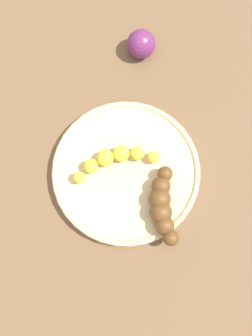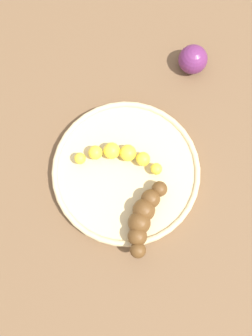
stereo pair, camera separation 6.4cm
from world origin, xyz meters
The scene contains 5 objects.
ground_plane centered at (0.00, 0.00, 0.00)m, with size 2.40×2.40×0.00m, color brown.
fruit_bowl centered at (0.00, 0.00, 0.01)m, with size 0.25×0.25×0.02m.
banana_yellow centered at (0.03, 0.01, 0.03)m, with size 0.07×0.14×0.03m.
banana_overripe centered at (-0.08, -0.01, 0.04)m, with size 0.11×0.08×0.04m.
plum_purple centered at (0.17, -0.16, 0.03)m, with size 0.05×0.05×0.05m, color #662659.
Camera 2 is at (-0.15, 0.04, 0.66)m, focal length 42.32 mm.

